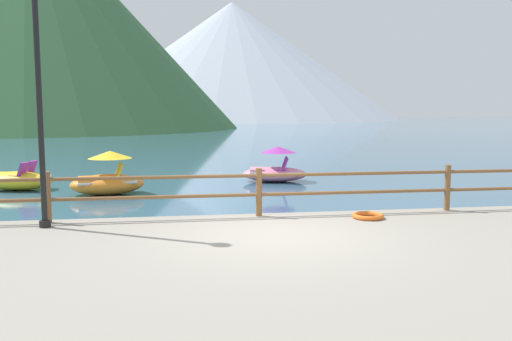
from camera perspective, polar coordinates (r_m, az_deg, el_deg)
ground_plane at (r=48.81m, az=-6.84°, el=3.63°), size 200.00×200.00×0.00m
promenade_dock at (r=7.11m, az=5.19°, el=-12.39°), size 28.00×8.00×0.40m
dock_railing at (r=10.51m, az=0.31°, el=-1.78°), size 23.92×0.12×0.95m
lamp_post at (r=10.15m, az=-22.17°, el=9.66°), size 0.28×0.28×4.58m
life_ring at (r=10.61m, az=11.82°, el=-4.75°), size 0.61×0.61×0.09m
pedal_boat_0 at (r=18.52m, az=2.04°, el=0.10°), size 2.40×1.63×1.22m
pedal_boat_1 at (r=18.18m, az=-24.07°, el=-0.93°), size 2.47×1.79×0.89m
pedal_boat_2 at (r=16.26m, az=-15.53°, el=-0.90°), size 2.29×1.64×1.28m
cliff_headland at (r=76.03m, az=-21.41°, el=14.26°), size 51.91×51.91×28.13m
distant_peak at (r=124.39m, az=-2.53°, el=11.53°), size 73.77×73.77×26.34m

